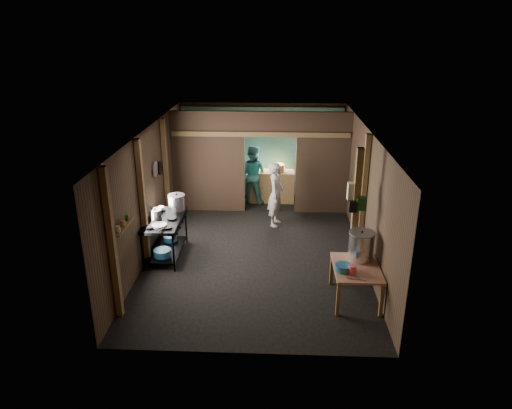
{
  "coord_description": "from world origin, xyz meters",
  "views": [
    {
      "loc": [
        0.41,
        -9.16,
        4.57
      ],
      "look_at": [
        0.0,
        -0.2,
        1.1
      ],
      "focal_mm": 32.74,
      "sensor_mm": 36.0,
      "label": 1
    }
  ],
  "objects_px": {
    "cook": "(276,194)",
    "stove_pot_large": "(177,203)",
    "gas_range": "(165,238)",
    "stock_pot": "(361,246)",
    "prep_table": "(355,283)",
    "yellow_tub": "(278,168)",
    "pink_bucket": "(352,270)"
  },
  "relations": [
    {
      "from": "stock_pot",
      "to": "cook",
      "type": "xyz_separation_m",
      "value": [
        -1.53,
        2.95,
        -0.11
      ]
    },
    {
      "from": "gas_range",
      "to": "stock_pot",
      "type": "xyz_separation_m",
      "value": [
        3.81,
        -1.19,
        0.47
      ]
    },
    {
      "from": "stove_pot_large",
      "to": "cook",
      "type": "distance_m",
      "value": 2.47
    },
    {
      "from": "prep_table",
      "to": "gas_range",
      "type": "bearing_deg",
      "value": 158.08
    },
    {
      "from": "stove_pot_large",
      "to": "stock_pot",
      "type": "height_order",
      "value": "stove_pot_large"
    },
    {
      "from": "yellow_tub",
      "to": "cook",
      "type": "bearing_deg",
      "value": -91.24
    },
    {
      "from": "yellow_tub",
      "to": "cook",
      "type": "relative_size",
      "value": 0.23
    },
    {
      "from": "stove_pot_large",
      "to": "pink_bucket",
      "type": "bearing_deg",
      "value": -33.48
    },
    {
      "from": "prep_table",
      "to": "stock_pot",
      "type": "relative_size",
      "value": 2.03
    },
    {
      "from": "prep_table",
      "to": "stove_pot_large",
      "type": "height_order",
      "value": "stove_pot_large"
    },
    {
      "from": "gas_range",
      "to": "stock_pot",
      "type": "distance_m",
      "value": 4.02
    },
    {
      "from": "stove_pot_large",
      "to": "stock_pot",
      "type": "xyz_separation_m",
      "value": [
        3.64,
        -1.7,
        -0.11
      ]
    },
    {
      "from": "yellow_tub",
      "to": "gas_range",
      "type": "bearing_deg",
      "value": -124.33
    },
    {
      "from": "cook",
      "to": "stove_pot_large",
      "type": "bearing_deg",
      "value": 131.47
    },
    {
      "from": "prep_table",
      "to": "yellow_tub",
      "type": "relative_size",
      "value": 3.0
    },
    {
      "from": "gas_range",
      "to": "stock_pot",
      "type": "bearing_deg",
      "value": -17.26
    },
    {
      "from": "gas_range",
      "to": "cook",
      "type": "relative_size",
      "value": 0.92
    },
    {
      "from": "prep_table",
      "to": "yellow_tub",
      "type": "xyz_separation_m",
      "value": [
        -1.39,
        4.89,
        0.63
      ]
    },
    {
      "from": "prep_table",
      "to": "stock_pot",
      "type": "height_order",
      "value": "stock_pot"
    },
    {
      "from": "gas_range",
      "to": "stock_pot",
      "type": "height_order",
      "value": "stock_pot"
    },
    {
      "from": "gas_range",
      "to": "stove_pot_large",
      "type": "height_order",
      "value": "stove_pot_large"
    },
    {
      "from": "cook",
      "to": "prep_table",
      "type": "bearing_deg",
      "value": -145.56
    },
    {
      "from": "yellow_tub",
      "to": "pink_bucket",
      "type": "bearing_deg",
      "value": -76.14
    },
    {
      "from": "stove_pot_large",
      "to": "pink_bucket",
      "type": "distance_m",
      "value": 4.11
    },
    {
      "from": "prep_table",
      "to": "cook",
      "type": "height_order",
      "value": "cook"
    },
    {
      "from": "prep_table",
      "to": "pink_bucket",
      "type": "relative_size",
      "value": 6.9
    },
    {
      "from": "gas_range",
      "to": "prep_table",
      "type": "distance_m",
      "value": 4.0
    },
    {
      "from": "stove_pot_large",
      "to": "prep_table",
      "type": "bearing_deg",
      "value": -29.59
    },
    {
      "from": "pink_bucket",
      "to": "yellow_tub",
      "type": "xyz_separation_m",
      "value": [
        -1.27,
        5.15,
        0.23
      ]
    },
    {
      "from": "stove_pot_large",
      "to": "stock_pot",
      "type": "distance_m",
      "value": 4.02
    },
    {
      "from": "pink_bucket",
      "to": "cook",
      "type": "height_order",
      "value": "cook"
    },
    {
      "from": "prep_table",
      "to": "stove_pot_large",
      "type": "distance_m",
      "value": 4.13
    }
  ]
}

